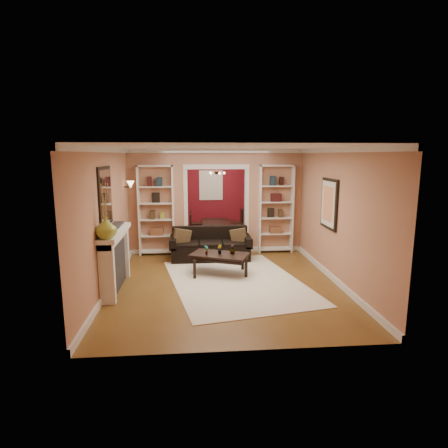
{
  "coord_description": "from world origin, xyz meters",
  "views": [
    {
      "loc": [
        -0.63,
        -8.53,
        2.56
      ],
      "look_at": [
        0.03,
        -0.8,
        1.12
      ],
      "focal_mm": 30.0,
      "sensor_mm": 36.0,
      "label": 1
    }
  ],
  "objects": [
    {
      "name": "pillow_left",
      "position": [
        -0.9,
        0.43,
        0.59
      ],
      "size": [
        0.44,
        0.25,
        0.42
      ],
      "primitive_type": "cube",
      "rotation": [
        0.0,
        0.0,
        0.34
      ],
      "color": "brown",
      "rests_on": "sofa"
    },
    {
      "name": "dining_chair_nw",
      "position": [
        -0.45,
        2.27,
        0.44
      ],
      "size": [
        0.44,
        0.44,
        0.88
      ],
      "primitive_type": "cube",
      "rotation": [
        0.0,
        0.0,
        1.56
      ],
      "color": "black",
      "rests_on": "floor"
    },
    {
      "name": "wall_front",
      "position": [
        0.0,
        -4.0,
        1.35
      ],
      "size": [
        8.0,
        0.0,
        8.0
      ],
      "primitive_type": "plane",
      "rotation": [
        -1.57,
        0.0,
        0.0
      ],
      "color": "tan",
      "rests_on": "ground"
    },
    {
      "name": "dining_chair_sw",
      "position": [
        -0.45,
        2.87,
        0.44
      ],
      "size": [
        0.55,
        0.55,
        0.88
      ],
      "primitive_type": "cube",
      "rotation": [
        0.0,
        0.0,
        1.25
      ],
      "color": "black",
      "rests_on": "floor"
    },
    {
      "name": "framed_art",
      "position": [
        2.21,
        -1.0,
        1.55
      ],
      "size": [
        0.04,
        0.85,
        1.05
      ],
      "primitive_type": "cube",
      "color": "black",
      "rests_on": "wall_right"
    },
    {
      "name": "plant_center",
      "position": [
        -0.06,
        -0.75,
        0.55
      ],
      "size": [
        0.12,
        0.13,
        0.19
      ],
      "primitive_type": "imported",
      "rotation": [
        0.0,
        0.0,
        1.91
      ],
      "color": "#336626",
      "rests_on": "coffee_table"
    },
    {
      "name": "mirror",
      "position": [
        -2.23,
        -1.5,
        1.8
      ],
      "size": [
        0.03,
        0.95,
        1.1
      ],
      "primitive_type": "cube",
      "color": "silver",
      "rests_on": "wall_left"
    },
    {
      "name": "pillow_right",
      "position": [
        0.51,
        0.43,
        0.57
      ],
      "size": [
        0.4,
        0.22,
        0.39
      ],
      "primitive_type": "cube",
      "rotation": [
        0.0,
        0.0,
        -0.31
      ],
      "color": "brown",
      "rests_on": "sofa"
    },
    {
      "name": "coffee_table",
      "position": [
        -0.06,
        -0.75,
        0.23
      ],
      "size": [
        1.36,
        1.07,
        0.46
      ],
      "primitive_type": "cube",
      "rotation": [
        0.0,
        0.0,
        -0.4
      ],
      "color": "black",
      "rests_on": "floor"
    },
    {
      "name": "ceiling",
      "position": [
        0.0,
        0.0,
        2.7
      ],
      "size": [
        8.0,
        8.0,
        0.0
      ],
      "primitive_type": "plane",
      "rotation": [
        3.14,
        0.0,
        0.0
      ],
      "color": "white",
      "rests_on": "ground"
    },
    {
      "name": "plant_left",
      "position": [
        -0.34,
        -0.75,
        0.56
      ],
      "size": [
        0.12,
        0.13,
        0.2
      ],
      "primitive_type": "imported",
      "rotation": [
        0.0,
        0.0,
        0.82
      ],
      "color": "#336626",
      "rests_on": "coffee_table"
    },
    {
      "name": "wall_left",
      "position": [
        -2.25,
        0.0,
        1.35
      ],
      "size": [
        0.0,
        8.0,
        8.0
      ],
      "primitive_type": "plane",
      "rotation": [
        1.57,
        0.0,
        1.57
      ],
      "color": "tan",
      "rests_on": "ground"
    },
    {
      "name": "bookshelf_left",
      "position": [
        -1.55,
        1.03,
        1.15
      ],
      "size": [
        0.9,
        0.3,
        2.3
      ],
      "primitive_type": "cube",
      "color": "white",
      "rests_on": "floor"
    },
    {
      "name": "wall_right",
      "position": [
        2.25,
        0.0,
        1.35
      ],
      "size": [
        0.0,
        8.0,
        8.0
      ],
      "primitive_type": "plane",
      "rotation": [
        1.57,
        0.0,
        -1.57
      ],
      "color": "tan",
      "rests_on": "ground"
    },
    {
      "name": "dining_chair_ne",
      "position": [
        0.65,
        2.27,
        0.47
      ],
      "size": [
        0.6,
        0.6,
        0.95
      ],
      "primitive_type": "cube",
      "rotation": [
        0.0,
        0.0,
        -1.91
      ],
      "color": "black",
      "rests_on": "floor"
    },
    {
      "name": "red_back_panel",
      "position": [
        0.0,
        3.97,
        1.32
      ],
      "size": [
        4.44,
        0.04,
        2.64
      ],
      "primitive_type": "cube",
      "color": "maroon",
      "rests_on": "floor"
    },
    {
      "name": "partition_wall",
      "position": [
        0.0,
        1.2,
        1.35
      ],
      "size": [
        4.5,
        0.15,
        2.7
      ],
      "primitive_type": "cube",
      "color": "tan",
      "rests_on": "floor"
    },
    {
      "name": "vase",
      "position": [
        -2.09,
        -2.2,
        1.35
      ],
      "size": [
        0.43,
        0.43,
        0.38
      ],
      "primitive_type": "imported",
      "rotation": [
        0.0,
        0.0,
        -0.2
      ],
      "color": "#96A936",
      "rests_on": "fireplace"
    },
    {
      "name": "sofa",
      "position": [
        -0.2,
        0.45,
        0.39
      ],
      "size": [
        1.99,
        0.86,
        0.78
      ],
      "primitive_type": "cube",
      "color": "black",
      "rests_on": "floor"
    },
    {
      "name": "plant_right",
      "position": [
        0.22,
        -0.75,
        0.56
      ],
      "size": [
        0.13,
        0.13,
        0.21
      ],
      "primitive_type": "imported",
      "rotation": [
        0.0,
        0.0,
        4.61
      ],
      "color": "#336626",
      "rests_on": "coffee_table"
    },
    {
      "name": "wall_back",
      "position": [
        0.0,
        4.0,
        1.35
      ],
      "size": [
        8.0,
        0.0,
        8.0
      ],
      "primitive_type": "plane",
      "rotation": [
        1.57,
        0.0,
        0.0
      ],
      "color": "tan",
      "rests_on": "ground"
    },
    {
      "name": "wall_sconce",
      "position": [
        -2.15,
        0.55,
        1.83
      ],
      "size": [
        0.18,
        0.18,
        0.22
      ],
      "primitive_type": "cube",
      "color": "#FFE0A5",
      "rests_on": "wall_left"
    },
    {
      "name": "floor",
      "position": [
        0.0,
        0.0,
        0.0
      ],
      "size": [
        8.0,
        8.0,
        0.0
      ],
      "primitive_type": "plane",
      "color": "brown",
      "rests_on": "ground"
    },
    {
      "name": "dining_table",
      "position": [
        0.1,
        2.57,
        0.27
      ],
      "size": [
        1.55,
        0.86,
        0.54
      ],
      "primitive_type": "imported",
      "rotation": [
        0.0,
        0.0,
        1.57
      ],
      "color": "black",
      "rests_on": "floor"
    },
    {
      "name": "fireplace",
      "position": [
        -2.09,
        -1.5,
        0.58
      ],
      "size": [
        0.32,
        1.7,
        1.16
      ],
      "primitive_type": "cube",
      "color": "white",
      "rests_on": "floor"
    },
    {
      "name": "dining_window",
      "position": [
        0.0,
        3.93,
        1.55
      ],
      "size": [
        0.78,
        0.03,
        0.98
      ],
      "primitive_type": "cube",
      "color": "#8CA5CC",
      "rests_on": "wall_back"
    },
    {
      "name": "bookshelf_right",
      "position": [
        1.55,
        1.03,
        1.15
      ],
      "size": [
        0.9,
        0.3,
        2.3
      ],
      "primitive_type": "cube",
      "color": "white",
      "rests_on": "floor"
    },
    {
      "name": "area_rug",
      "position": [
        0.24,
        -1.27,
        0.01
      ],
      "size": [
        3.13,
        3.92,
        0.01
      ],
      "primitive_type": "cube",
      "rotation": [
        0.0,
        0.0,
        0.19
      ],
      "color": "white",
      "rests_on": "floor"
    },
    {
      "name": "dining_chair_se",
      "position": [
        0.65,
        2.87,
        0.46
      ],
      "size": [
        0.46,
        0.46,
        0.92
      ],
      "primitive_type": "cube",
      "rotation": [
        0.0,
        0.0,
        -1.57
      ],
      "color": "black",
      "rests_on": "floor"
    },
    {
      "name": "chandelier",
      "position": [
        0.0,
        2.7,
        2.02
      ],
      "size": [
        0.5,
        0.5,
        0.3
      ],
      "primitive_type": "cube",
      "color": "#321C17",
      "rests_on": "ceiling"
    }
  ]
}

